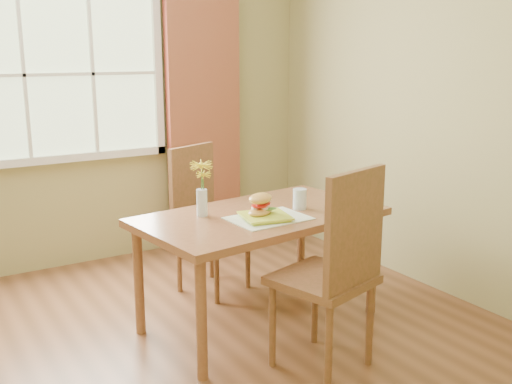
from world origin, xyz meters
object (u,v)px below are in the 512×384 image
object	(u,v)px
chair_near	(338,264)
croissant_sandwich	(260,205)
flower_vase	(202,183)
dining_table	(260,225)
water_glass	(300,199)
chair_far	(203,212)

from	to	relation	value
chair_near	croissant_sandwich	distance (m)	0.65
chair_near	flower_vase	xyz separation A→B (m)	(-0.35, 0.84, 0.30)
dining_table	water_glass	world-z (taller)	water_glass
chair_near	dining_table	bearing A→B (deg)	76.72
water_glass	flower_vase	bearing A→B (deg)	163.38
chair_far	flower_vase	distance (m)	0.73
chair_far	flower_vase	world-z (taller)	flower_vase
chair_far	croissant_sandwich	distance (m)	0.84
dining_table	chair_far	bearing A→B (deg)	85.86
chair_far	croissant_sandwich	size ratio (longest dim) A/B	4.77
dining_table	flower_vase	bearing A→B (deg)	151.38
chair_near	chair_far	distance (m)	1.42
dining_table	water_glass	bearing A→B (deg)	-16.58
dining_table	chair_near	size ratio (longest dim) A/B	1.40
chair_near	croissant_sandwich	size ratio (longest dim) A/B	5.15
dining_table	croissant_sandwich	xyz separation A→B (m)	(-0.06, -0.10, 0.16)
chair_near	water_glass	world-z (taller)	chair_near
dining_table	chair_far	world-z (taller)	chair_far
croissant_sandwich	flower_vase	xyz separation A→B (m)	(-0.26, 0.23, 0.11)
croissant_sandwich	water_glass	size ratio (longest dim) A/B	1.69
chair_far	croissant_sandwich	bearing A→B (deg)	-113.72
croissant_sandwich	water_glass	xyz separation A→B (m)	(0.32, 0.06, -0.02)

